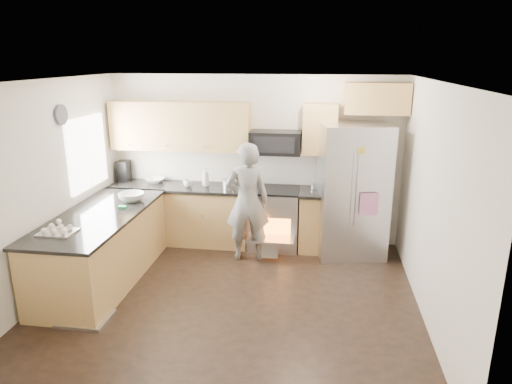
% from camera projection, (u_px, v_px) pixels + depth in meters
% --- Properties ---
extents(ground, '(4.50, 4.50, 0.00)m').
position_uv_depth(ground, '(231.00, 298.00, 5.60)').
color(ground, black).
rests_on(ground, ground).
extents(room_shell, '(4.54, 4.04, 2.62)m').
position_uv_depth(room_shell, '(225.00, 165.00, 5.14)').
color(room_shell, silver).
rests_on(room_shell, ground).
extents(back_cabinet_run, '(4.45, 0.64, 2.50)m').
position_uv_depth(back_cabinet_run, '(215.00, 183.00, 7.06)').
color(back_cabinet_run, tan).
rests_on(back_cabinet_run, ground).
extents(peninsula, '(0.96, 2.36, 1.04)m').
position_uv_depth(peninsula, '(102.00, 247.00, 5.94)').
color(peninsula, tan).
rests_on(peninsula, ground).
extents(stove_range, '(0.76, 0.97, 1.79)m').
position_uv_depth(stove_range, '(274.00, 205.00, 6.96)').
color(stove_range, '#B7B7BC').
rests_on(stove_range, ground).
extents(refrigerator, '(1.07, 0.90, 1.95)m').
position_uv_depth(refrigerator, '(352.00, 191.00, 6.63)').
color(refrigerator, '#B7B7BC').
rests_on(refrigerator, ground).
extents(person, '(0.70, 0.53, 1.72)m').
position_uv_depth(person, '(247.00, 202.00, 6.49)').
color(person, gray).
rests_on(person, ground).
extents(dish_rack, '(0.55, 0.44, 0.34)m').
position_uv_depth(dish_rack, '(85.00, 313.00, 5.12)').
color(dish_rack, '#B7B7BC').
rests_on(dish_rack, ground).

